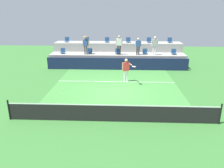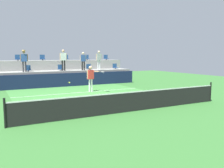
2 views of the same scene
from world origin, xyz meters
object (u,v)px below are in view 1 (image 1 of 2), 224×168
(stadium_chair_lower_far_left, at_px, (63,51))
(stadium_chair_lower_far_right, at_px, (174,52))
(stadium_chair_upper_left, at_px, (87,40))
(stadium_chair_upper_mid_right, at_px, (128,40))
(stadium_chair_upper_right, at_px, (149,40))
(tennis_player, at_px, (126,68))
(stadium_chair_upper_far_left, at_px, (67,40))
(stadium_chair_upper_mid_left, at_px, (107,40))
(stadium_chair_lower_right, at_px, (145,52))
(stadium_chair_lower_center, at_px, (118,52))
(stadium_chair_lower_left, at_px, (90,51))
(stadium_chair_upper_far_right, at_px, (170,41))
(spectator_in_grey, at_px, (119,43))
(tennis_ball, at_px, (63,89))
(spectator_in_white, at_px, (155,44))
(spectator_leaning_on_rail, at_px, (138,45))
(spectator_with_hat, at_px, (86,43))

(stadium_chair_lower_far_left, distance_m, stadium_chair_lower_far_right, 10.70)
(stadium_chair_lower_far_right, xyz_separation_m, stadium_chair_upper_left, (-8.58, 1.80, 0.85))
(stadium_chair_upper_mid_right, height_order, stadium_chair_upper_right, same)
(stadium_chair_upper_mid_right, height_order, tennis_player, stadium_chair_upper_mid_right)
(stadium_chair_upper_far_left, height_order, stadium_chair_upper_mid_left, same)
(stadium_chair_lower_right, distance_m, stadium_chair_upper_far_left, 8.19)
(stadium_chair_lower_center, xyz_separation_m, tennis_player, (0.76, -4.83, -0.34))
(stadium_chair_upper_left, relative_size, stadium_chair_upper_mid_left, 1.00)
(stadium_chair_lower_far_right, height_order, tennis_player, tennis_player)
(stadium_chair_lower_center, distance_m, stadium_chair_upper_right, 3.74)
(stadium_chair_lower_left, bearing_deg, stadium_chair_upper_right, 17.08)
(stadium_chair_upper_left, distance_m, stadium_chair_upper_mid_right, 4.27)
(stadium_chair_upper_mid_right, distance_m, stadium_chair_upper_far_right, 4.23)
(stadium_chair_lower_far_left, bearing_deg, stadium_chair_upper_mid_left, 23.15)
(tennis_player, height_order, spectator_in_grey, spectator_in_grey)
(stadium_chair_upper_far_right, distance_m, tennis_ball, 14.56)
(stadium_chair_lower_far_left, distance_m, spectator_in_grey, 5.56)
(stadium_chair_lower_right, relative_size, stadium_chair_upper_right, 1.00)
(stadium_chair_lower_left, bearing_deg, stadium_chair_lower_right, 0.00)
(stadium_chair_lower_left, xyz_separation_m, spectator_in_white, (6.15, -0.38, 0.83))
(spectator_in_white, bearing_deg, spectator_in_grey, 180.00)
(tennis_player, bearing_deg, spectator_in_grey, 97.97)
(spectator_in_white, relative_size, tennis_ball, 25.28)
(stadium_chair_lower_center, distance_m, stadium_chair_upper_mid_left, 2.29)
(spectator_leaning_on_rail, height_order, spectator_in_white, spectator_in_white)
(spectator_in_grey, bearing_deg, stadium_chair_upper_far_left, 158.18)
(stadium_chair_upper_mid_left, bearing_deg, stadium_chair_lower_far_right, -15.50)
(stadium_chair_lower_center, distance_m, stadium_chair_upper_left, 3.78)
(stadium_chair_upper_far_left, bearing_deg, stadium_chair_lower_far_right, -9.57)
(spectator_in_white, bearing_deg, stadium_chair_upper_far_left, 166.02)
(stadium_chair_upper_far_right, height_order, spectator_in_white, spectator_in_white)
(stadium_chair_lower_left, xyz_separation_m, spectator_in_grey, (2.83, -0.38, 0.88))
(stadium_chair_lower_right, relative_size, spectator_leaning_on_rail, 0.33)
(stadium_chair_upper_left, distance_m, spectator_with_hat, 2.19)
(stadium_chair_upper_far_right, height_order, tennis_ball, stadium_chair_upper_far_right)
(stadium_chair_upper_far_right, xyz_separation_m, spectator_with_hat, (-8.29, -2.18, -0.01))
(tennis_player, distance_m, spectator_in_grey, 4.65)
(stadium_chair_upper_left, bearing_deg, stadium_chair_lower_far_left, -139.75)
(tennis_player, xyz_separation_m, spectator_leaning_on_rail, (1.16, 4.44, 1.07))
(stadium_chair_upper_mid_right, relative_size, spectator_leaning_on_rail, 0.33)
(stadium_chair_lower_far_left, distance_m, stadium_chair_upper_far_left, 1.99)
(stadium_chair_upper_left, relative_size, spectator_in_white, 0.30)
(stadium_chair_lower_far_right, relative_size, spectator_in_white, 0.30)
(tennis_ball, bearing_deg, stadium_chair_upper_mid_left, 83.10)
(stadium_chair_lower_far_left, relative_size, stadium_chair_lower_center, 1.00)
(tennis_player, distance_m, spectator_with_hat, 5.94)
(stadium_chair_upper_right, distance_m, stadium_chair_upper_far_right, 2.12)
(stadium_chair_upper_right, distance_m, spectator_with_hat, 6.55)
(stadium_chair_upper_left, xyz_separation_m, stadium_chair_upper_mid_right, (4.27, 0.00, 0.00))
(stadium_chair_lower_right, bearing_deg, tennis_player, -111.12)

